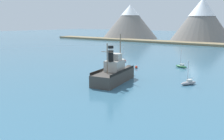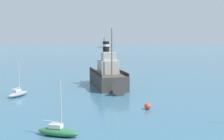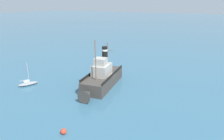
# 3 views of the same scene
# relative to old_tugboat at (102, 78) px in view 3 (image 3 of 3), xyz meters

# --- Properties ---
(ground_plane) EXTENTS (600.00, 600.00, 0.00)m
(ground_plane) POSITION_rel_old_tugboat_xyz_m (-1.07, -1.00, -1.83)
(ground_plane) COLOR #38667F
(old_tugboat) EXTENTS (6.37, 14.76, 9.90)m
(old_tugboat) POSITION_rel_old_tugboat_xyz_m (0.00, 0.00, 0.00)
(old_tugboat) COLOR #423D38
(old_tugboat) RESTS_ON ground
(sailboat_grey) EXTENTS (2.70, 3.89, 4.90)m
(sailboat_grey) POSITION_rel_old_tugboat_xyz_m (13.36, 6.96, -1.40)
(sailboat_grey) COLOR gray
(sailboat_grey) RESTS_ON ground
(mooring_buoy) EXTENTS (0.77, 0.77, 0.77)m
(mooring_buoy) POSITION_rel_old_tugboat_xyz_m (-3.91, 15.40, -1.44)
(mooring_buoy) COLOR red
(mooring_buoy) RESTS_ON ground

